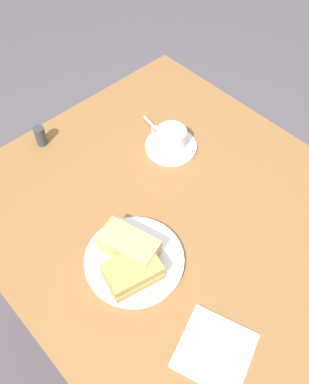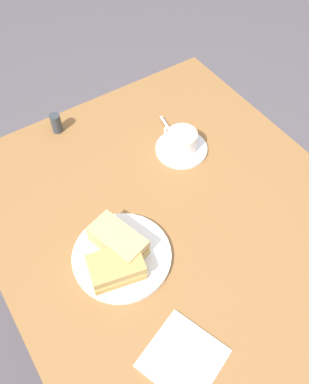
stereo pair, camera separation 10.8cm
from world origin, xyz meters
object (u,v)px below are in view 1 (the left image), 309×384
at_px(sandwich_back, 133,272).
at_px(napkin, 215,350).
at_px(dining_table, 171,234).
at_px(sandwich_plate, 134,260).
at_px(spoon, 156,129).
at_px(salt_shaker, 40,136).
at_px(sandwich_front, 129,245).
at_px(coffee_cup, 171,138).
at_px(coffee_saucer, 171,146).

height_order(sandwich_back, napkin, sandwich_back).
xyz_separation_m(dining_table, sandwich_plate, (-0.05, 0.18, 0.14)).
relative_size(dining_table, spoon, 10.30).
height_order(dining_table, sandwich_plate, sandwich_plate).
distance_m(dining_table, sandwich_plate, 0.23).
bearing_deg(salt_shaker, spoon, -125.11).
bearing_deg(napkin, sandwich_back, 4.37).
distance_m(sandwich_plate, napkin, 0.28).
xyz_separation_m(sandwich_plate, sandwich_back, (-0.03, 0.03, 0.03)).
height_order(sandwich_plate, sandwich_back, sandwich_back).
xyz_separation_m(sandwich_front, salt_shaker, (0.46, -0.05, -0.01)).
bearing_deg(sandwich_plate, sandwich_back, 135.39).
distance_m(sandwich_front, spoon, 0.43).
relative_size(sandwich_plate, salt_shaker, 3.92).
height_order(coffee_cup, napkin, coffee_cup).
bearing_deg(sandwich_back, napkin, -175.63).
relative_size(dining_table, sandwich_front, 6.53).
distance_m(sandwich_front, salt_shaker, 0.47).
distance_m(sandwich_plate, salt_shaker, 0.49).
bearing_deg(spoon, coffee_saucer, 171.00).
height_order(spoon, napkin, spoon).
xyz_separation_m(sandwich_front, spoon, (0.26, -0.34, -0.03)).
height_order(sandwich_back, coffee_cup, coffee_cup).
bearing_deg(sandwich_front, sandwich_back, 145.85).
bearing_deg(coffee_cup, sandwich_back, 124.02).
relative_size(dining_table, salt_shaker, 16.41).
xyz_separation_m(dining_table, napkin, (-0.32, 0.19, 0.14)).
bearing_deg(sandwich_front, spoon, -51.83).
relative_size(sandwich_front, coffee_cup, 1.38).
relative_size(sandwich_back, spoon, 1.43).
height_order(dining_table, coffee_cup, coffee_cup).
xyz_separation_m(sandwich_back, coffee_cup, (0.24, -0.36, 0.00)).
relative_size(sandwich_front, salt_shaker, 2.51).
xyz_separation_m(sandwich_plate, coffee_cup, (0.21, -0.33, 0.03)).
relative_size(sandwich_plate, sandwich_back, 1.72).
bearing_deg(coffee_cup, coffee_saucer, -166.53).
bearing_deg(sandwich_back, coffee_saucer, -56.17).
bearing_deg(salt_shaker, sandwich_plate, 173.12).
distance_m(coffee_saucer, napkin, 0.59).
distance_m(spoon, napkin, 0.67).
relative_size(coffee_cup, napkin, 0.75).
height_order(sandwich_front, napkin, sandwich_front).
xyz_separation_m(dining_table, sandwich_back, (-0.08, 0.21, 0.17)).
bearing_deg(sandwich_plate, coffee_cup, -57.31).
xyz_separation_m(sandwich_front, napkin, (-0.30, 0.02, -0.04)).
distance_m(sandwich_plate, coffee_cup, 0.39).
distance_m(coffee_cup, napkin, 0.60).
height_order(sandwich_front, coffee_cup, sandwich_front).
relative_size(coffee_saucer, salt_shaker, 2.48).
height_order(sandwich_front, salt_shaker, sandwich_front).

